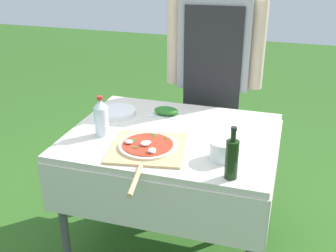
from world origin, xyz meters
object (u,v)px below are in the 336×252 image
(mixing_tub, at_px, (223,150))
(plate_stack, at_px, (117,112))
(pizza_on_peel, at_px, (147,148))
(oil_bottle, at_px, (232,158))
(prep_table, at_px, (173,149))
(water_bottle, at_px, (101,117))
(person_cook, at_px, (214,64))
(herb_container, at_px, (166,111))

(mixing_tub, relative_size, plate_stack, 0.58)
(pizza_on_peel, height_order, oil_bottle, oil_bottle)
(prep_table, height_order, water_bottle, water_bottle)
(person_cook, distance_m, pizza_on_peel, 0.95)
(herb_container, bearing_deg, mixing_tub, -46.42)
(prep_table, relative_size, mixing_tub, 8.43)
(water_bottle, distance_m, herb_container, 0.46)
(prep_table, bearing_deg, mixing_tub, -33.62)
(person_cook, distance_m, mixing_tub, 0.94)
(pizza_on_peel, bearing_deg, oil_bottle, -26.87)
(person_cook, distance_m, herb_container, 0.52)
(person_cook, height_order, oil_bottle, person_cook)
(oil_bottle, bearing_deg, pizza_on_peel, 162.61)
(herb_container, bearing_deg, pizza_on_peel, -84.63)
(pizza_on_peel, relative_size, mixing_tub, 4.83)
(pizza_on_peel, distance_m, water_bottle, 0.33)
(oil_bottle, distance_m, plate_stack, 0.95)
(prep_table, distance_m, pizza_on_peel, 0.26)
(oil_bottle, height_order, plate_stack, oil_bottle)
(pizza_on_peel, bearing_deg, prep_table, 64.21)
(plate_stack, bearing_deg, water_bottle, -82.32)
(mixing_tub, bearing_deg, plate_stack, 152.64)
(herb_container, bearing_deg, person_cook, 66.00)
(water_bottle, xyz_separation_m, mixing_tub, (0.68, -0.08, -0.06))
(oil_bottle, xyz_separation_m, water_bottle, (-0.74, 0.24, 0.01))
(person_cook, xyz_separation_m, water_bottle, (-0.45, -0.82, -0.11))
(prep_table, relative_size, water_bottle, 5.08)
(water_bottle, relative_size, plate_stack, 0.96)
(person_cook, xyz_separation_m, oil_bottle, (0.29, -1.06, -0.12))
(prep_table, distance_m, herb_container, 0.29)
(prep_table, relative_size, person_cook, 0.66)
(prep_table, xyz_separation_m, person_cook, (0.09, 0.68, 0.31))
(plate_stack, bearing_deg, oil_bottle, -34.30)
(prep_table, bearing_deg, pizza_on_peel, -106.31)
(oil_bottle, xyz_separation_m, mixing_tub, (-0.07, 0.16, -0.05))
(pizza_on_peel, distance_m, mixing_tub, 0.39)
(person_cook, relative_size, oil_bottle, 6.89)
(person_cook, bearing_deg, herb_container, 62.19)
(herb_container, distance_m, mixing_tub, 0.62)
(prep_table, xyz_separation_m, water_bottle, (-0.36, -0.13, 0.20))
(pizza_on_peel, relative_size, herb_container, 3.62)
(pizza_on_peel, height_order, mixing_tub, mixing_tub)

